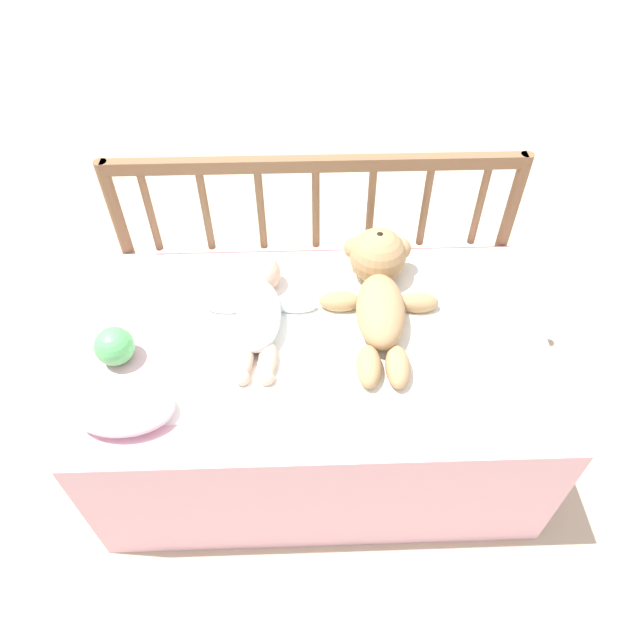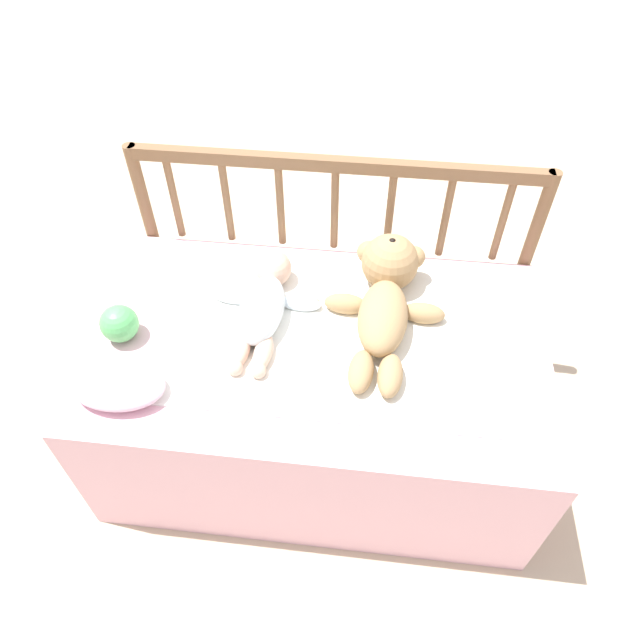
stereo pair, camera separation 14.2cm
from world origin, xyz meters
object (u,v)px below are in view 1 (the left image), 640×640
(teddy_bear, at_px, (379,287))
(baby, at_px, (260,310))
(small_pillow, at_px, (125,410))
(toy_ball, at_px, (114,346))

(teddy_bear, xyz_separation_m, baby, (-0.32, -0.05, -0.02))
(small_pillow, bearing_deg, toy_ball, 107.61)
(baby, relative_size, toy_ball, 4.19)
(toy_ball, height_order, small_pillow, toy_ball)
(toy_ball, bearing_deg, small_pillow, -72.39)
(teddy_bear, relative_size, baby, 1.22)
(teddy_bear, relative_size, toy_ball, 5.09)
(toy_ball, relative_size, small_pillow, 0.43)
(teddy_bear, xyz_separation_m, toy_ball, (-0.66, -0.17, -0.01))
(baby, height_order, small_pillow, baby)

